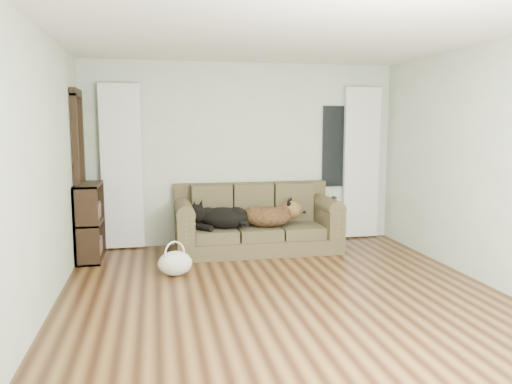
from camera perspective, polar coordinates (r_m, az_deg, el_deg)
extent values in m
plane|color=#331C0F|center=(5.09, 3.51, -12.12)|extent=(5.00, 5.00, 0.00)
plane|color=white|center=(4.87, 3.78, 18.06)|extent=(5.00, 5.00, 0.00)
cube|color=beige|center=(7.24, -1.52, 4.35)|extent=(4.50, 0.04, 2.60)
cube|color=beige|center=(4.75, -23.61, 1.93)|extent=(0.04, 5.00, 2.60)
cube|color=beige|center=(5.81, 25.62, 2.76)|extent=(0.04, 5.00, 2.60)
cube|color=white|center=(7.08, -15.10, 2.79)|extent=(0.55, 0.08, 2.25)
cube|color=white|center=(7.69, 11.94, 3.26)|extent=(0.55, 0.08, 2.25)
cube|color=black|center=(7.59, 9.40, 5.16)|extent=(0.50, 0.03, 1.20)
cube|color=black|center=(6.77, -19.48, 1.55)|extent=(0.07, 0.60, 2.10)
cube|color=#4D4928|center=(6.85, 0.13, -3.01)|extent=(2.21, 0.96, 0.90)
ellipsoid|color=black|center=(6.71, -4.07, -3.00)|extent=(0.81, 0.71, 0.29)
ellipsoid|color=black|center=(6.81, 1.68, -2.74)|extent=(0.76, 0.58, 0.31)
cube|color=black|center=(6.91, 8.95, -0.66)|extent=(0.08, 0.17, 0.02)
ellipsoid|color=white|center=(5.86, -9.24, -7.89)|extent=(0.45, 0.38, 0.29)
cube|color=black|center=(6.76, -18.44, -3.13)|extent=(0.39, 0.81, 0.98)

